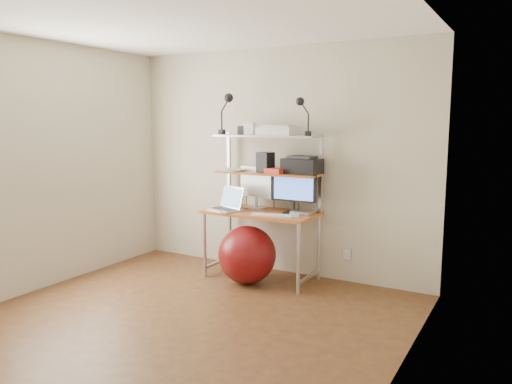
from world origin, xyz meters
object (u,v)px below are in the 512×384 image
at_px(laptop, 228,205).
at_px(printer, 302,165).
at_px(exercise_ball, 247,255).
at_px(monitor_silver, 256,184).
at_px(monitor_black, 294,190).

relative_size(laptop, printer, 1.09).
bearing_deg(exercise_ball, monitor_silver, 104.04).
xyz_separation_m(monitor_silver, exercise_ball, (0.09, -0.35, -0.70)).
xyz_separation_m(monitor_black, laptop, (-0.70, -0.18, -0.20)).
xyz_separation_m(monitor_silver, laptop, (-0.21, -0.24, -0.21)).
distance_m(laptop, printer, 0.91).
distance_m(monitor_black, printer, 0.27).
height_order(laptop, exercise_ball, laptop).
bearing_deg(exercise_ball, printer, 41.45).
height_order(monitor_silver, laptop, monitor_silver).
distance_m(printer, exercise_ball, 1.10).
height_order(monitor_silver, monitor_black, same).
bearing_deg(exercise_ball, monitor_black, 36.50).
height_order(monitor_black, laptop, monitor_black).
relative_size(monitor_silver, printer, 1.23).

